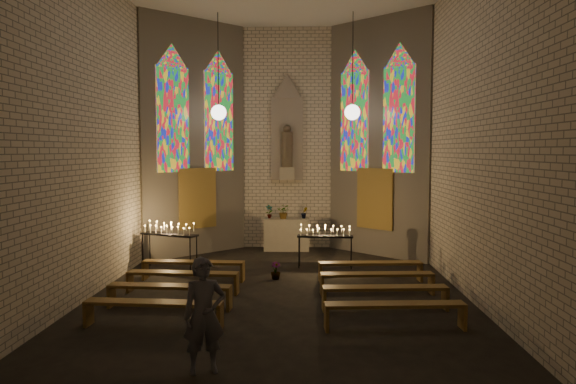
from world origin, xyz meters
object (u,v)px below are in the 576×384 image
object	(u,v)px
altar	(287,234)
aisle_flower_pot	(276,271)
votive_stand_right	(325,233)
votive_stand_left	(169,231)
visitor	(204,315)

from	to	relation	value
altar	aisle_flower_pot	bearing A→B (deg)	-92.13
aisle_flower_pot	votive_stand_right	bearing A→B (deg)	47.80
altar	votive_stand_left	bearing A→B (deg)	-136.01
aisle_flower_pot	visitor	world-z (taller)	visitor
votive_stand_left	altar	bearing A→B (deg)	66.64
votive_stand_left	visitor	world-z (taller)	visitor
altar	visitor	bearing A→B (deg)	-95.10
altar	votive_stand_left	xyz separation A→B (m)	(-3.00, -2.90, 0.51)
aisle_flower_pot	altar	bearing A→B (deg)	87.87
aisle_flower_pot	votive_stand_left	world-z (taller)	votive_stand_left
votive_stand_left	visitor	distance (m)	7.15
aisle_flower_pot	votive_stand_left	xyz separation A→B (m)	(-2.85, 1.08, 0.80)
altar	votive_stand_left	world-z (taller)	votive_stand_left
altar	visitor	world-z (taller)	visitor
altar	visitor	distance (m)	9.76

